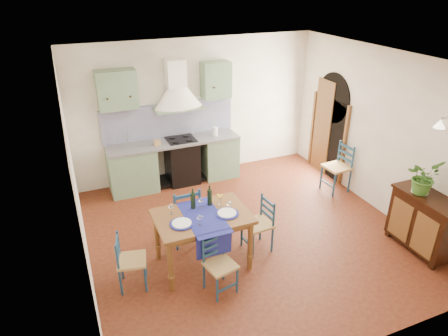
{
  "coord_description": "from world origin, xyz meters",
  "views": [
    {
      "loc": [
        -2.46,
        -4.88,
        3.86
      ],
      "look_at": [
        -0.31,
        0.3,
        1.12
      ],
      "focal_mm": 32.0,
      "sensor_mm": 36.0,
      "label": 1
    }
  ],
  "objects": [
    {
      "name": "chair_near",
      "position": [
        -0.93,
        -1.01,
        0.41
      ],
      "size": [
        0.44,
        0.44,
        0.8
      ],
      "color": "navy",
      "rests_on": "ground"
    },
    {
      "name": "chair_spare",
      "position": [
        2.23,
        0.68,
        0.49
      ],
      "size": [
        0.48,
        0.48,
        0.95
      ],
      "color": "navy",
      "rests_on": "ground"
    },
    {
      "name": "chair_left",
      "position": [
        -2.01,
        -0.49,
        0.42
      ],
      "size": [
        0.44,
        0.44,
        0.8
      ],
      "color": "navy",
      "rests_on": "ground"
    },
    {
      "name": "right_wall",
      "position": [
        2.5,
        0.28,
        1.34
      ],
      "size": [
        0.26,
        5.0,
        2.8
      ],
      "color": "white",
      "rests_on": "ground"
    },
    {
      "name": "ceiling",
      "position": [
        0.0,
        0.0,
        2.8
      ],
      "size": [
        5.0,
        5.0,
        0.01
      ],
      "primitive_type": "cube",
      "color": "silver",
      "rests_on": "back_wall"
    },
    {
      "name": "potted_plant",
      "position": [
        2.21,
        -1.22,
        1.2
      ],
      "size": [
        0.56,
        0.51,
        0.52
      ],
      "primitive_type": "imported",
      "rotation": [
        0.0,
        0.0,
        0.25
      ],
      "color": "#386B24",
      "rests_on": "sideboard"
    },
    {
      "name": "sideboard",
      "position": [
        2.26,
        -1.37,
        0.51
      ],
      "size": [
        0.5,
        1.05,
        0.94
      ],
      "color": "black",
      "rests_on": "ground"
    },
    {
      "name": "chair_right",
      "position": [
        -0.03,
        -0.41,
        0.44
      ],
      "size": [
        0.43,
        0.43,
        0.85
      ],
      "color": "navy",
      "rests_on": "ground"
    },
    {
      "name": "floor",
      "position": [
        0.0,
        0.0,
        0.0
      ],
      "size": [
        5.0,
        5.0,
        0.0
      ],
      "primitive_type": "plane",
      "color": "#42140E",
      "rests_on": "ground"
    },
    {
      "name": "chair_far",
      "position": [
        -1.02,
        0.2,
        0.51
      ],
      "size": [
        0.48,
        0.48,
        0.98
      ],
      "color": "navy",
      "rests_on": "ground"
    },
    {
      "name": "back_wall",
      "position": [
        -0.47,
        2.29,
        1.05
      ],
      "size": [
        5.0,
        0.96,
        2.8
      ],
      "color": "white",
      "rests_on": "ground"
    },
    {
      "name": "left_wall",
      "position": [
        -2.5,
        0.0,
        1.4
      ],
      "size": [
        0.04,
        5.0,
        2.8
      ],
      "primitive_type": "cube",
      "color": "white",
      "rests_on": "ground"
    },
    {
      "name": "dining_table",
      "position": [
        -0.94,
        -0.43,
        0.74
      ],
      "size": [
        1.32,
        0.99,
        1.15
      ],
      "color": "brown",
      "rests_on": "ground"
    }
  ]
}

